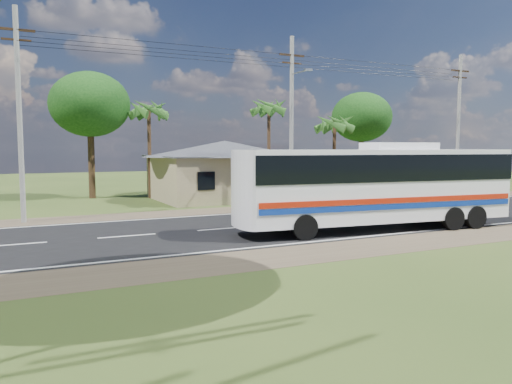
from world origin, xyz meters
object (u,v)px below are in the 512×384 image
at_px(motorcycle, 348,198).
at_px(coach_bus, 378,180).
at_px(waiting_shed, 390,162).
at_px(person, 452,186).

bearing_deg(motorcycle, coach_bus, 166.77).
relative_size(waiting_shed, coach_bus, 0.39).
xyz_separation_m(coach_bus, person, (14.72, 9.12, -1.43)).
height_order(waiting_shed, motorcycle, waiting_shed).
relative_size(coach_bus, motorcycle, 7.43).
distance_m(waiting_shed, person, 5.00).
bearing_deg(coach_bus, motorcycle, 67.84).
height_order(motorcycle, person, person).
height_order(waiting_shed, person, waiting_shed).
bearing_deg(motorcycle, waiting_shed, -48.97).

